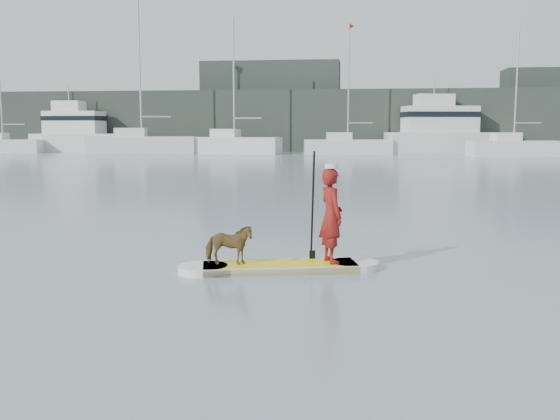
# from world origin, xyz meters

# --- Properties ---
(ground) EXTENTS (140.00, 140.00, 0.00)m
(ground) POSITION_xyz_m (0.00, 0.00, 0.00)
(ground) COLOR slate
(ground) RESTS_ON ground
(paddleboard) EXTENTS (3.23, 1.40, 0.12)m
(paddleboard) POSITION_xyz_m (-2.01, -0.35, 0.06)
(paddleboard) COLOR yellow
(paddleboard) RESTS_ON ground
(paddler) EXTENTS (0.58, 0.67, 1.55)m
(paddler) POSITION_xyz_m (-1.20, -0.15, 0.89)
(paddler) COLOR maroon
(paddler) RESTS_ON paddleboard
(white_cap) EXTENTS (0.22, 0.22, 0.07)m
(white_cap) POSITION_xyz_m (-1.20, -0.15, 1.70)
(white_cap) COLOR silver
(white_cap) RESTS_ON paddler
(dog) EXTENTS (0.81, 0.44, 0.65)m
(dog) POSITION_xyz_m (-2.82, -0.56, 0.45)
(dog) COLOR #52381C
(dog) RESTS_ON paddleboard
(paddle) EXTENTS (0.10, 0.30, 2.00)m
(paddle) POSITION_xyz_m (-1.52, 0.09, 0.80)
(paddle) COLOR black
(paddle) RESTS_ON ground
(sailboat_a) EXTENTS (7.51, 3.11, 10.60)m
(sailboat_a) POSITION_xyz_m (-34.49, 45.25, 0.74)
(sailboat_a) COLOR silver
(sailboat_a) RESTS_ON ground
(sailboat_b) EXTENTS (9.95, 4.71, 14.22)m
(sailboat_b) POSITION_xyz_m (-20.62, 44.62, 0.99)
(sailboat_b) COLOR silver
(sailboat_b) RESTS_ON ground
(sailboat_c) EXTENTS (8.57, 3.66, 11.95)m
(sailboat_c) POSITION_xyz_m (-12.21, 45.50, 0.88)
(sailboat_c) COLOR silver
(sailboat_c) RESTS_ON ground
(sailboat_d) EXTENTS (8.02, 3.42, 11.44)m
(sailboat_d) POSITION_xyz_m (-2.00, 46.27, 0.82)
(sailboat_d) COLOR silver
(sailboat_d) RESTS_ON ground
(sailboat_e) EXTENTS (7.58, 3.50, 10.58)m
(sailboat_e) POSITION_xyz_m (11.74, 43.67, 0.76)
(sailboat_e) COLOR silver
(sailboat_e) RESTS_ON ground
(motor_yacht_a) EXTENTS (12.31, 5.94, 7.09)m
(motor_yacht_a) POSITION_xyz_m (6.98, 48.83, 1.99)
(motor_yacht_a) COLOR silver
(motor_yacht_a) RESTS_ON ground
(motor_yacht_b) EXTENTS (9.95, 3.57, 6.52)m
(motor_yacht_b) POSITION_xyz_m (-28.01, 48.03, 1.83)
(motor_yacht_b) COLOR silver
(motor_yacht_b) RESTS_ON ground
(shore_mass) EXTENTS (90.00, 6.00, 6.00)m
(shore_mass) POSITION_xyz_m (0.00, 53.00, 3.00)
(shore_mass) COLOR black
(shore_mass) RESTS_ON ground
(shore_building_west) EXTENTS (14.00, 4.00, 9.00)m
(shore_building_west) POSITION_xyz_m (-10.00, 54.00, 4.50)
(shore_building_west) COLOR black
(shore_building_west) RESTS_ON ground
(shore_building_east) EXTENTS (10.00, 4.00, 8.00)m
(shore_building_east) POSITION_xyz_m (18.00, 54.00, 4.00)
(shore_building_east) COLOR black
(shore_building_east) RESTS_ON ground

